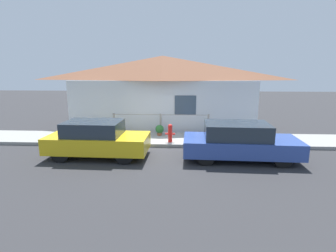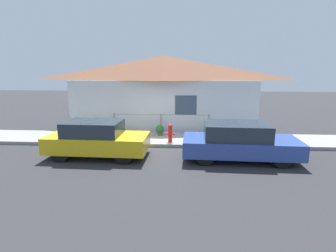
# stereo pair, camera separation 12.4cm
# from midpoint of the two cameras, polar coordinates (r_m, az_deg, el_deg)

# --- Properties ---
(ground_plane) EXTENTS (60.00, 60.00, 0.00)m
(ground_plane) POSITION_cam_midpoint_polar(r_m,az_deg,el_deg) (11.47, -2.72, -4.69)
(ground_plane) COLOR #2D2D30
(sidewalk) EXTENTS (24.00, 2.19, 0.15)m
(sidewalk) POSITION_cam_midpoint_polar(r_m,az_deg,el_deg) (12.49, -2.22, -2.90)
(sidewalk) COLOR gray
(sidewalk) RESTS_ON ground_plane
(house) EXTENTS (10.34, 2.23, 4.05)m
(house) POSITION_cam_midpoint_polar(r_m,az_deg,el_deg) (14.49, -1.42, 11.72)
(house) COLOR silver
(house) RESTS_ON ground_plane
(fence) EXTENTS (4.90, 0.10, 1.00)m
(fence) POSITION_cam_midpoint_polar(r_m,az_deg,el_deg) (13.27, -1.87, 0.80)
(fence) COLOR gray
(fence) RESTS_ON sidewalk
(car_left) EXTENTS (3.88, 1.77, 1.41)m
(car_left) POSITION_cam_midpoint_polar(r_m,az_deg,el_deg) (10.47, -15.51, -2.75)
(car_left) COLOR gold
(car_left) RESTS_ON ground_plane
(car_right) EXTENTS (4.30, 1.91, 1.39)m
(car_right) POSITION_cam_midpoint_polar(r_m,az_deg,el_deg) (10.16, 14.91, -3.25)
(car_right) COLOR #2D4793
(car_right) RESTS_ON ground_plane
(fire_hydrant) EXTENTS (0.44, 0.20, 0.82)m
(fire_hydrant) POSITION_cam_midpoint_polar(r_m,az_deg,el_deg) (11.65, 0.17, -1.46)
(fire_hydrant) COLOR red
(fire_hydrant) RESTS_ON sidewalk
(potted_plant_near_hydrant) EXTENTS (0.42, 0.42, 0.52)m
(potted_plant_near_hydrant) POSITION_cam_midpoint_polar(r_m,az_deg,el_deg) (12.87, -2.11, -0.81)
(potted_plant_near_hydrant) COLOR brown
(potted_plant_near_hydrant) RESTS_ON sidewalk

